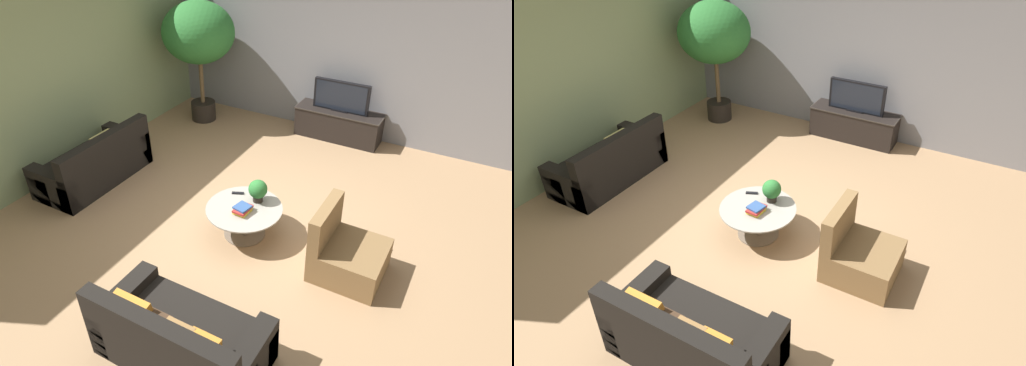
{
  "view_description": "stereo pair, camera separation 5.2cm",
  "coord_description": "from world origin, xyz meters",
  "views": [
    {
      "loc": [
        2.47,
        -4.23,
        3.88
      ],
      "look_at": [
        0.05,
        0.19,
        0.55
      ],
      "focal_mm": 32.0,
      "sensor_mm": 36.0,
      "label": 1
    },
    {
      "loc": [
        2.52,
        -4.21,
        3.88
      ],
      "look_at": [
        0.05,
        0.19,
        0.55
      ],
      "focal_mm": 32.0,
      "sensor_mm": 36.0,
      "label": 2
    }
  ],
  "objects": [
    {
      "name": "ground_plane",
      "position": [
        0.0,
        0.0,
        0.0
      ],
      "size": [
        24.0,
        24.0,
        0.0
      ],
      "primitive_type": "plane",
      "color": "#9E7A56"
    },
    {
      "name": "back_wall_stone",
      "position": [
        0.0,
        3.26,
        1.5
      ],
      "size": [
        7.4,
        0.12,
        3.0
      ],
      "primitive_type": "cube",
      "color": "slate",
      "rests_on": "ground"
    },
    {
      "name": "side_wall_left",
      "position": [
        -3.26,
        0.2,
        1.5
      ],
      "size": [
        0.12,
        7.4,
        3.0
      ],
      "primitive_type": "cube",
      "color": "gray",
      "rests_on": "ground"
    },
    {
      "name": "media_console",
      "position": [
        0.23,
        2.94,
        0.28
      ],
      "size": [
        1.54,
        0.5,
        0.54
      ],
      "color": "black",
      "rests_on": "ground"
    },
    {
      "name": "television",
      "position": [
        0.23,
        2.94,
        0.8
      ],
      "size": [
        0.98,
        0.13,
        0.53
      ],
      "color": "black",
      "rests_on": "media_console"
    },
    {
      "name": "coffee_table",
      "position": [
        0.1,
        -0.22,
        0.3
      ],
      "size": [
        0.99,
        0.99,
        0.42
      ],
      "color": "#756656",
      "rests_on": "ground"
    },
    {
      "name": "couch_by_wall",
      "position": [
        -2.54,
        -0.18,
        0.29
      ],
      "size": [
        0.84,
        1.72,
        0.84
      ],
      "rotation": [
        0.0,
        0.0,
        -1.57
      ],
      "color": "black",
      "rests_on": "ground"
    },
    {
      "name": "couch_near_entry",
      "position": [
        0.51,
        -2.15,
        0.29
      ],
      "size": [
        1.62,
        0.84,
        0.84
      ],
      "rotation": [
        0.0,
        0.0,
        3.14
      ],
      "color": "black",
      "rests_on": "ground"
    },
    {
      "name": "armchair_wicker",
      "position": [
        1.48,
        -0.25,
        0.27
      ],
      "size": [
        0.8,
        0.76,
        0.86
      ],
      "rotation": [
        0.0,
        0.0,
        1.57
      ],
      "color": "brown",
      "rests_on": "ground"
    },
    {
      "name": "potted_palm_tall",
      "position": [
        -2.35,
        2.45,
        1.61
      ],
      "size": [
        1.3,
        1.3,
        2.21
      ],
      "color": "black",
      "rests_on": "ground"
    },
    {
      "name": "potted_plant_tabletop",
      "position": [
        0.18,
        -0.0,
        0.6
      ],
      "size": [
        0.25,
        0.25,
        0.31
      ],
      "color": "black",
      "rests_on": "coffee_table"
    },
    {
      "name": "book_stack",
      "position": [
        0.13,
        -0.3,
        0.47
      ],
      "size": [
        0.21,
        0.26,
        0.09
      ],
      "color": "gold",
      "rests_on": "coffee_table"
    },
    {
      "name": "remote_black",
      "position": [
        -0.13,
        0.02,
        0.43
      ],
      "size": [
        0.16,
        0.1,
        0.02
      ],
      "primitive_type": "cube",
      "rotation": [
        0.0,
        0.0,
        -1.16
      ],
      "color": "black",
      "rests_on": "coffee_table"
    }
  ]
}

